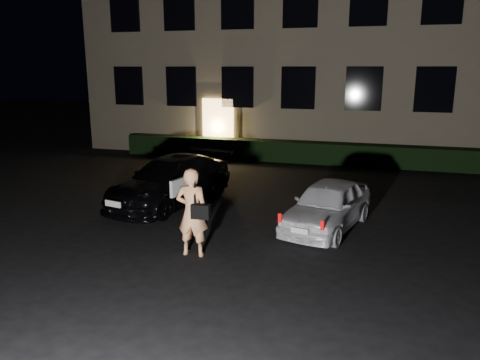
% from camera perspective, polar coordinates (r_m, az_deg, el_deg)
% --- Properties ---
extents(ground, '(80.00, 80.00, 0.00)m').
position_cam_1_polar(ground, '(9.83, -4.51, -9.38)').
color(ground, black).
rests_on(ground, ground).
extents(building, '(20.00, 8.11, 12.00)m').
position_cam_1_polar(building, '(23.74, 9.08, 18.67)').
color(building, '#756853').
rests_on(building, ground).
extents(hedge, '(15.00, 0.70, 0.85)m').
position_cam_1_polar(hedge, '(19.51, 6.66, 3.44)').
color(hedge, black).
rests_on(hedge, ground).
extents(sedan, '(2.75, 4.81, 1.31)m').
position_cam_1_polar(sedan, '(13.56, -8.41, -0.09)').
color(sedan, black).
rests_on(sedan, ground).
extents(hatch, '(2.17, 3.67, 1.17)m').
position_cam_1_polar(hatch, '(11.52, 10.64, -3.00)').
color(hatch, white).
rests_on(hatch, ground).
extents(man, '(0.78, 0.48, 1.86)m').
position_cam_1_polar(man, '(9.67, -5.84, -3.91)').
color(man, '#FDA86E').
rests_on(man, ground).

